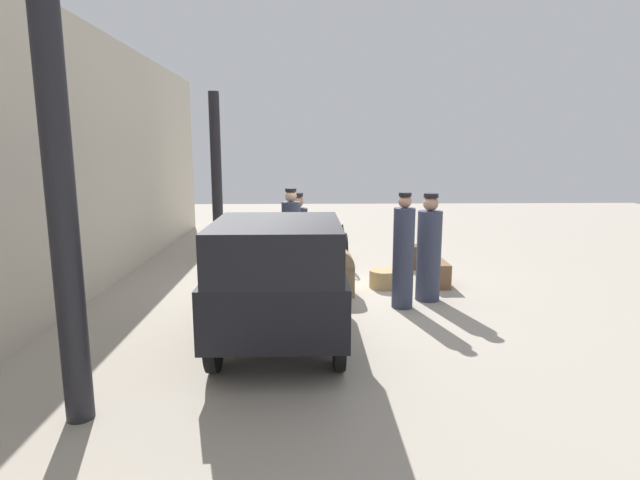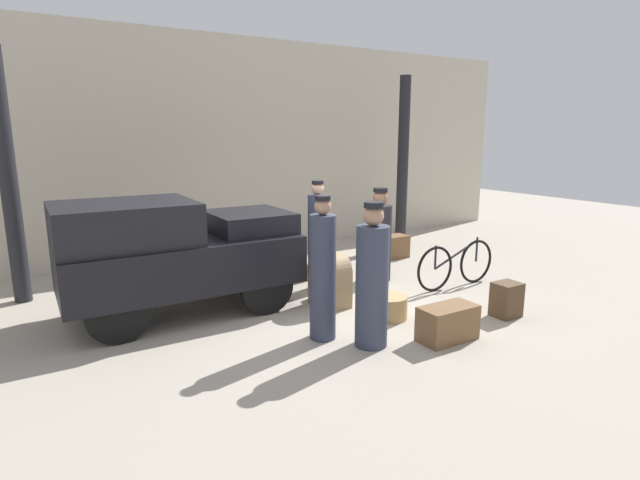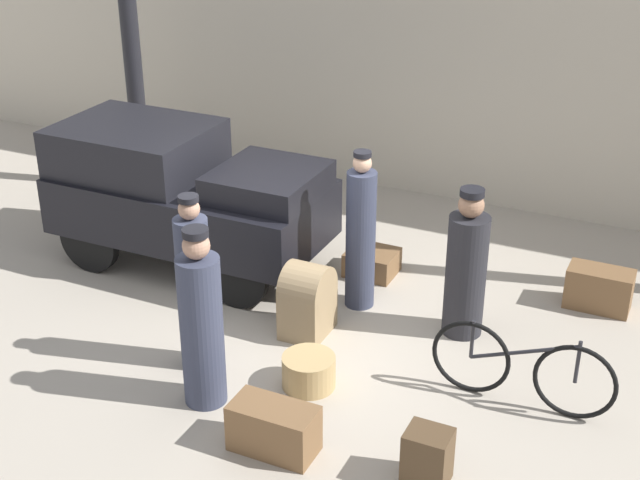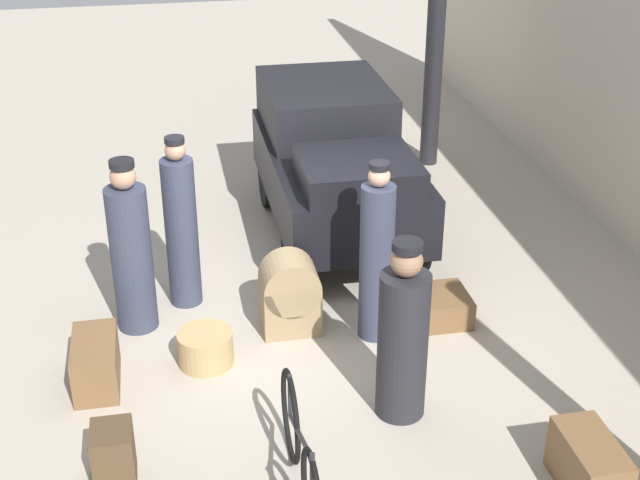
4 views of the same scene
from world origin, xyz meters
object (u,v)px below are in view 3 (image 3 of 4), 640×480
at_px(porter_with_bicycle, 201,325).
at_px(trunk_wicker_pale, 372,262).
at_px(truck, 182,191).
at_px(porter_carrying_trunk, 361,236).
at_px(porter_standing_middle, 466,270).
at_px(wicker_basket, 309,371).
at_px(suitcase_black_upright, 427,457).
at_px(bicycle, 522,368).
at_px(trunk_umber_medium, 274,428).
at_px(trunk_barrel_dark, 307,300).
at_px(porter_lifting_near_truck, 195,289).
at_px(suitcase_tan_flat, 599,289).

bearing_deg(porter_with_bicycle, trunk_wicker_pale, 81.52).
height_order(truck, porter_carrying_trunk, porter_carrying_trunk).
bearing_deg(porter_standing_middle, wicker_basket, -123.23).
height_order(truck, suitcase_black_upright, truck).
bearing_deg(trunk_wicker_pale, porter_carrying_trunk, -78.44).
bearing_deg(truck, porter_with_bicycle, -53.63).
bearing_deg(bicycle, trunk_umber_medium, -138.35).
bearing_deg(wicker_basket, trunk_barrel_dark, 116.65).
distance_m(porter_lifting_near_truck, trunk_barrel_dark, 1.29).
height_order(porter_lifting_near_truck, suitcase_tan_flat, porter_lifting_near_truck).
xyz_separation_m(porter_carrying_trunk, trunk_barrel_dark, (-0.26, -0.78, -0.44)).
bearing_deg(trunk_barrel_dark, wicker_basket, -63.35).
height_order(porter_with_bicycle, trunk_wicker_pale, porter_with_bicycle).
relative_size(porter_lifting_near_truck, trunk_wicker_pale, 3.17).
bearing_deg(porter_carrying_trunk, suitcase_black_upright, -56.31).
height_order(porter_lifting_near_truck, porter_with_bicycle, porter_lifting_near_truck).
bearing_deg(trunk_barrel_dark, porter_with_bicycle, -102.88).
bearing_deg(porter_carrying_trunk, truck, 178.05).
height_order(porter_carrying_trunk, trunk_umber_medium, porter_carrying_trunk).
bearing_deg(trunk_umber_medium, porter_standing_middle, 70.81).
xyz_separation_m(bicycle, wicker_basket, (-1.88, -0.57, -0.23)).
bearing_deg(porter_with_bicycle, porter_carrying_trunk, 75.22).
distance_m(bicycle, trunk_umber_medium, 2.33).
distance_m(trunk_wicker_pale, trunk_barrel_dark, 1.54).
distance_m(porter_with_bicycle, suitcase_tan_flat, 4.49).
bearing_deg(porter_standing_middle, suitcase_tan_flat, 43.03).
bearing_deg(truck, porter_carrying_trunk, -1.95).
xyz_separation_m(trunk_wicker_pale, trunk_barrel_dark, (-0.11, -1.51, 0.25)).
height_order(porter_lifting_near_truck, porter_standing_middle, porter_lifting_near_truck).
relative_size(trunk_wicker_pale, trunk_umber_medium, 0.77).
height_order(trunk_wicker_pale, trunk_barrel_dark, trunk_barrel_dark).
bearing_deg(wicker_basket, bicycle, 16.86).
bearing_deg(wicker_basket, porter_standing_middle, 56.77).
relative_size(truck, trunk_umber_medium, 4.32).
xyz_separation_m(trunk_umber_medium, suitcase_black_upright, (1.31, 0.18, 0.02)).
relative_size(bicycle, porter_with_bicycle, 0.97).
height_order(truck, porter_lifting_near_truck, porter_lifting_near_truck).
bearing_deg(porter_with_bicycle, suitcase_tan_flat, 47.75).
distance_m(porter_with_bicycle, porter_carrying_trunk, 2.33).
xyz_separation_m(trunk_wicker_pale, trunk_umber_medium, (0.46, -3.35, 0.07)).
bearing_deg(suitcase_tan_flat, porter_standing_middle, -136.97).
bearing_deg(bicycle, trunk_wicker_pale, 140.62).
relative_size(porter_lifting_near_truck, trunk_umber_medium, 2.43).
bearing_deg(bicycle, wicker_basket, -163.14).
bearing_deg(porter_standing_middle, porter_carrying_trunk, 176.37).
xyz_separation_m(bicycle, suitcase_tan_flat, (0.35, 2.12, -0.15)).
bearing_deg(suitcase_tan_flat, porter_carrying_trunk, -156.46).
relative_size(porter_lifting_near_truck, porter_with_bicycle, 1.03).
xyz_separation_m(trunk_wicker_pale, suitcase_black_upright, (1.78, -3.17, 0.10)).
bearing_deg(truck, bicycle, -14.81).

